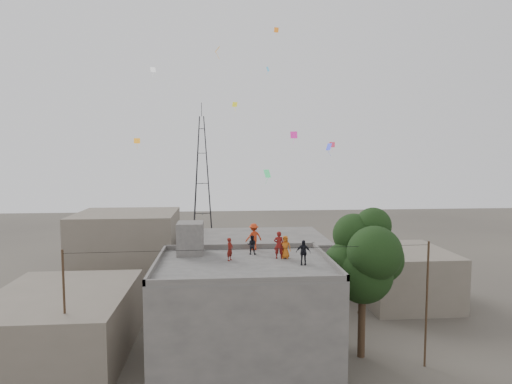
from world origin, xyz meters
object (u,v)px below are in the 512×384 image
stair_head_box (190,238)px  tree (365,258)px  person_dark_adult (303,252)px  transmission_tower (202,177)px  person_red_adult (279,245)px

stair_head_box → tree: size_ratio=0.22×
person_dark_adult → transmission_tower: bearing=108.9°
person_red_adult → person_dark_adult: (1.17, -1.59, -0.12)m
person_red_adult → person_dark_adult: 1.98m
stair_head_box → transmission_tower: transmission_tower is taller
person_dark_adult → stair_head_box: bearing=162.3°
transmission_tower → person_dark_adult: bearing=-79.8°
tree → transmission_tower: bearing=106.1°
transmission_tower → person_red_adult: bearing=-81.0°
stair_head_box → person_dark_adult: size_ratio=1.42×
stair_head_box → person_red_adult: bearing=-17.1°
stair_head_box → person_red_adult: stair_head_box is taller
transmission_tower → person_dark_adult: 41.36m
stair_head_box → tree: bearing=-10.7°
stair_head_box → tree: tree is taller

